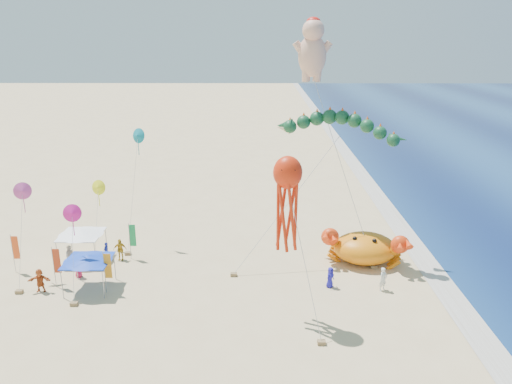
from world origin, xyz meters
TOP-DOWN VIEW (x-y plane):
  - ground at (0.00, 0.00)m, footprint 320.00×320.00m
  - foam_strip at (12.00, 0.00)m, footprint 320.00×320.00m
  - crab_inflatable at (6.90, 3.38)m, footprint 6.93×5.48m
  - dragon_kite at (4.60, 5.52)m, footprint 13.63×7.24m
  - cherub_kite at (2.56, 7.92)m, footprint 6.33×6.81m
  - octopus_kite at (-0.00, -4.63)m, footprint 3.21×4.43m
  - canopy_blue at (-14.21, -1.19)m, footprint 3.48×3.48m
  - canopy_white at (-16.39, 3.75)m, footprint 3.61×3.61m
  - feather_flags at (-15.58, 0.67)m, footprint 9.09×5.74m
  - beachgoers at (-11.88, 0.71)m, footprint 26.22×5.99m
  - small_kites at (-15.50, 3.39)m, footprint 8.65×12.11m

SIDE VIEW (x-z plane):
  - ground at x=0.00m, z-range 0.00..0.00m
  - foam_strip at x=12.00m, z-range 0.01..0.01m
  - beachgoers at x=-11.88m, z-range -0.05..1.79m
  - crab_inflatable at x=6.90m, z-range -0.18..2.86m
  - feather_flags at x=-15.58m, z-range 0.41..3.61m
  - canopy_blue at x=-14.21m, z-range 1.09..3.79m
  - canopy_white at x=-16.39m, z-range 1.09..3.80m
  - small_kites at x=-15.50m, z-range 1.05..11.39m
  - octopus_kite at x=0.00m, z-range 2.88..13.78m
  - dragon_kite at x=4.60m, z-range 4.76..16.52m
  - cherub_kite at x=2.56m, z-range 7.23..26.51m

